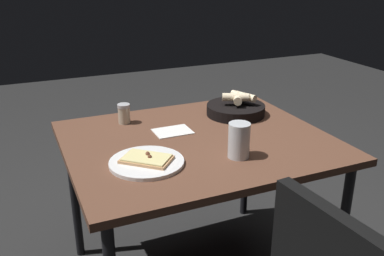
{
  "coord_description": "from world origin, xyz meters",
  "views": [
    {
      "loc": [
        0.68,
        1.51,
        1.4
      ],
      "look_at": [
        0.04,
        0.04,
        0.78
      ],
      "focal_mm": 40.2,
      "sensor_mm": 36.0,
      "label": 1
    }
  ],
  "objects_px": {
    "dining_table": "(198,152)",
    "pizza_plate": "(147,162)",
    "bread_basket": "(236,108)",
    "beer_glass": "(239,142)",
    "pepper_shaker": "(124,115)"
  },
  "relations": [
    {
      "from": "dining_table",
      "to": "pizza_plate",
      "type": "relative_size",
      "value": 3.92
    },
    {
      "from": "dining_table",
      "to": "beer_glass",
      "type": "xyz_separation_m",
      "value": [
        -0.07,
        0.22,
        0.12
      ]
    },
    {
      "from": "bread_basket",
      "to": "beer_glass",
      "type": "bearing_deg",
      "value": 62.34
    },
    {
      "from": "dining_table",
      "to": "pepper_shaker",
      "type": "relative_size",
      "value": 11.85
    },
    {
      "from": "dining_table",
      "to": "bread_basket",
      "type": "distance_m",
      "value": 0.37
    },
    {
      "from": "pizza_plate",
      "to": "bread_basket",
      "type": "distance_m",
      "value": 0.66
    },
    {
      "from": "bread_basket",
      "to": "beer_glass",
      "type": "distance_m",
      "value": 0.48
    },
    {
      "from": "pepper_shaker",
      "to": "bread_basket",
      "type": "bearing_deg",
      "value": 169.09
    },
    {
      "from": "pizza_plate",
      "to": "bread_basket",
      "type": "height_order",
      "value": "bread_basket"
    },
    {
      "from": "dining_table",
      "to": "pizza_plate",
      "type": "height_order",
      "value": "pizza_plate"
    },
    {
      "from": "pizza_plate",
      "to": "bread_basket",
      "type": "bearing_deg",
      "value": -148.32
    },
    {
      "from": "pizza_plate",
      "to": "dining_table",
      "type": "bearing_deg",
      "value": -151.57
    },
    {
      "from": "pizza_plate",
      "to": "beer_glass",
      "type": "xyz_separation_m",
      "value": [
        -0.34,
        0.08,
        0.05
      ]
    },
    {
      "from": "bread_basket",
      "to": "beer_glass",
      "type": "height_order",
      "value": "beer_glass"
    },
    {
      "from": "pizza_plate",
      "to": "bread_basket",
      "type": "relative_size",
      "value": 0.98
    }
  ]
}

